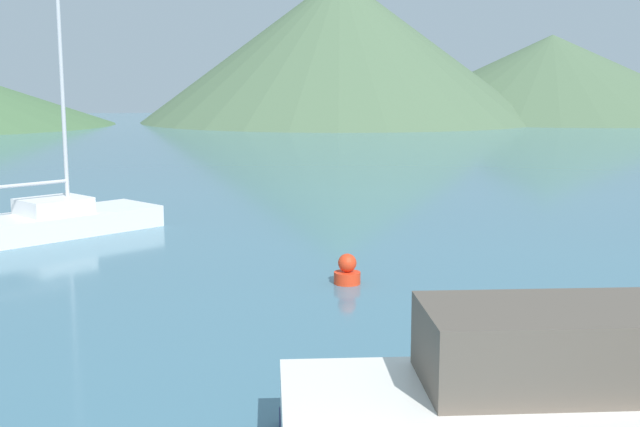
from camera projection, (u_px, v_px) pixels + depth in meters
name	position (u px, v px, depth m)	size (l,w,h in m)	color
sailboat_inner	(54.00, 220.00, 23.04)	(6.14, 5.37, 6.91)	white
buoy_marker	(347.00, 271.00, 17.39)	(0.58, 0.58, 0.67)	red
hill_east	(340.00, 48.00, 92.55)	(45.77, 45.77, 16.76)	#4C6647
hill_far_east	(551.00, 77.00, 100.29)	(44.78, 44.78, 10.38)	#4C6647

